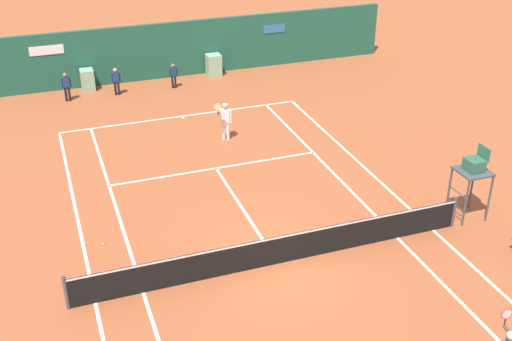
{
  "coord_description": "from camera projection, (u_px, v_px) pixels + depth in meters",
  "views": [
    {
      "loc": [
        -5.82,
        -14.3,
        11.27
      ],
      "look_at": [
        0.85,
        4.3,
        0.8
      ],
      "focal_mm": 45.15,
      "sensor_mm": 36.0,
      "label": 1
    }
  ],
  "objects": [
    {
      "name": "ground_plane",
      "position": [
        271.0,
        253.0,
        19.39
      ],
      "size": [
        80.0,
        80.0,
        0.01
      ],
      "color": "#A8512D"
    },
    {
      "name": "tennis_net",
      "position": [
        278.0,
        249.0,
        18.67
      ],
      "size": [
        12.1,
        0.1,
        1.07
      ],
      "color": "#4C4C51",
      "rests_on": "ground_plane"
    },
    {
      "name": "sponsor_back_wall",
      "position": [
        155.0,
        53.0,
        32.39
      ],
      "size": [
        25.0,
        1.02,
        2.82
      ],
      "color": "#1E5642",
      "rests_on": "ground_plane"
    },
    {
      "name": "umpire_chair",
      "position": [
        474.0,
        170.0,
        20.44
      ],
      "size": [
        1.0,
        1.0,
        2.51
      ],
      "rotation": [
        0.0,
        0.0,
        1.57
      ],
      "color": "#47474C",
      "rests_on": "ground_plane"
    },
    {
      "name": "player_on_baseline",
      "position": [
        225.0,
        118.0,
        26.02
      ],
      "size": [
        0.81,
        0.63,
        1.81
      ],
      "rotation": [
        0.0,
        0.0,
        2.7
      ],
      "color": "white",
      "rests_on": "ground_plane"
    },
    {
      "name": "ball_kid_right_post",
      "position": [
        173.0,
        74.0,
        31.46
      ],
      "size": [
        0.41,
        0.17,
        1.24
      ],
      "rotation": [
        0.0,
        0.0,
        3.12
      ],
      "color": "black",
      "rests_on": "ground_plane"
    },
    {
      "name": "ball_kid_centre_post",
      "position": [
        116.0,
        80.0,
        30.6
      ],
      "size": [
        0.45,
        0.2,
        1.34
      ],
      "rotation": [
        0.0,
        0.0,
        3.04
      ],
      "color": "black",
      "rests_on": "ground_plane"
    },
    {
      "name": "ball_kid_left_post",
      "position": [
        66.0,
        85.0,
        29.9
      ],
      "size": [
        0.46,
        0.19,
        1.38
      ],
      "rotation": [
        0.0,
        0.0,
        3.15
      ],
      "color": "black",
      "rests_on": "ground_plane"
    },
    {
      "name": "tennis_ball_mid_court",
      "position": [
        103.0,
        244.0,
        19.74
      ],
      "size": [
        0.07,
        0.07,
        0.07
      ],
      "primitive_type": "sphere",
      "color": "#CCE033",
      "rests_on": "ground_plane"
    }
  ]
}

